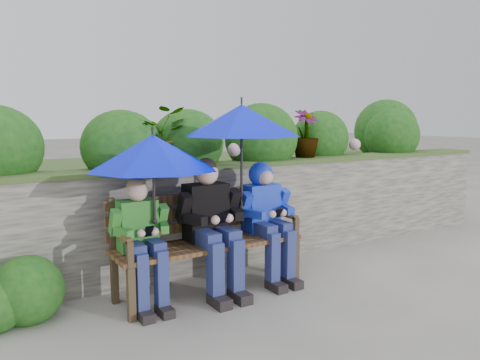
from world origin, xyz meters
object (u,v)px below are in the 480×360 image
umbrella_left (153,152)px  umbrella_right (242,120)px  boy_middle (212,220)px  boy_right (266,211)px  boy_left (142,235)px  park_bench (206,235)px

umbrella_left → umbrella_right: size_ratio=1.00×
umbrella_left → umbrella_right: bearing=2.4°
boy_middle → boy_right: 0.57m
boy_left → umbrella_right: size_ratio=1.02×
park_bench → umbrella_left: size_ratio=1.60×
boy_left → boy_middle: bearing=-1.2°
boy_left → umbrella_right: bearing=0.9°
boy_middle → park_bench: bearing=102.3°
boy_right → umbrella_right: size_ratio=1.07×
park_bench → boy_left: boy_left is taller
park_bench → boy_right: boy_right is taller
boy_right → umbrella_left: umbrella_left is taller
park_bench → umbrella_left: bearing=-170.0°
umbrella_right → boy_middle: bearing=-175.0°
boy_middle → boy_right: size_ratio=1.06×
park_bench → boy_middle: bearing=-77.7°
boy_right → umbrella_left: size_ratio=1.07×
park_bench → boy_middle: (0.02, -0.08, 0.14)m
park_bench → umbrella_right: umbrella_right is taller
boy_middle → boy_right: (0.57, 0.02, 0.01)m
boy_middle → boy_right: bearing=1.9°
boy_left → umbrella_left: bearing=-10.8°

